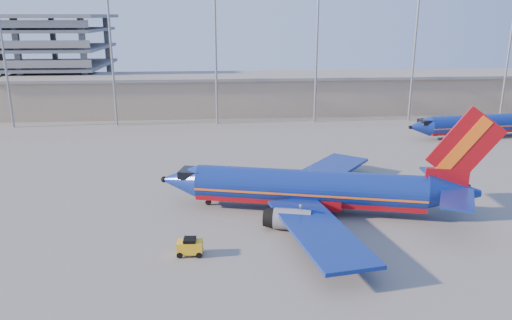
% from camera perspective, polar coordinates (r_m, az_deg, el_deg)
% --- Properties ---
extents(ground, '(220.00, 220.00, 0.00)m').
position_cam_1_polar(ground, '(57.99, 0.95, -5.23)').
color(ground, slate).
rests_on(ground, ground).
extents(terminal_building, '(122.00, 16.00, 8.50)m').
position_cam_1_polar(terminal_building, '(114.02, 3.08, 7.69)').
color(terminal_building, gray).
rests_on(terminal_building, ground).
extents(light_mast_row, '(101.60, 1.60, 28.65)m').
position_cam_1_polar(light_mast_row, '(100.31, 1.24, 14.14)').
color(light_mast_row, gray).
rests_on(light_mast_row, ground).
extents(aircraft_main, '(36.16, 34.34, 12.47)m').
position_cam_1_polar(aircraft_main, '(55.73, 6.93, -3.34)').
color(aircraft_main, navy).
rests_on(aircraft_main, ground).
extents(aircraft_second, '(32.08, 12.43, 10.88)m').
position_cam_1_polar(aircraft_second, '(99.24, 25.09, 3.82)').
color(aircraft_second, navy).
rests_on(aircraft_second, ground).
extents(baggage_tug, '(2.42, 1.57, 1.67)m').
position_cam_1_polar(baggage_tug, '(46.67, -7.56, -9.76)').
color(baggage_tug, yellow).
rests_on(baggage_tug, ground).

